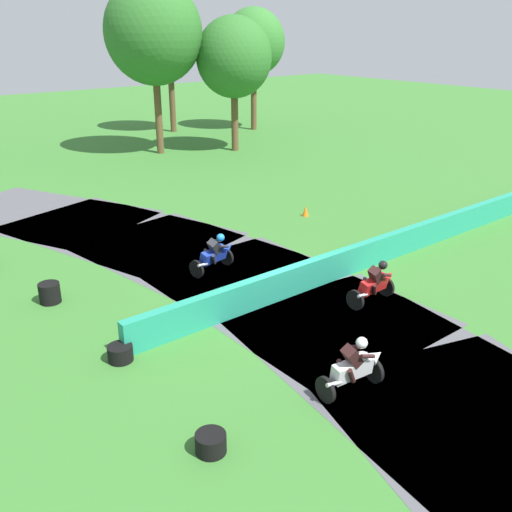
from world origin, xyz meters
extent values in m
plane|color=#38752D|center=(0.00, 0.00, 0.00)|extent=(120.00, 120.00, 0.00)
cube|color=#515156|center=(-0.28, -4.31, 0.00)|extent=(6.65, 9.58, 0.01)
cube|color=#515156|center=(0.00, 0.00, 0.00)|extent=(5.57, 8.97, 0.01)
cube|color=#515156|center=(-0.36, 4.31, 0.00)|extent=(6.80, 9.66, 0.01)
cube|color=#515156|center=(-1.33, 8.52, 0.00)|extent=(7.89, 10.15, 0.01)
cube|color=#515156|center=(-2.91, 12.54, 0.00)|extent=(8.80, 10.42, 0.01)
cube|color=#239375|center=(5.66, 0.05, 0.45)|extent=(21.96, 0.50, 0.90)
cylinder|color=black|center=(-1.33, -4.60, 0.30)|extent=(0.16, 0.68, 0.67)
cylinder|color=black|center=(-2.73, -4.46, 0.30)|extent=(0.16, 0.68, 0.67)
cube|color=silver|center=(-2.03, -4.56, 0.59)|extent=(1.03, 0.43, 0.43)
ellipsoid|color=silver|center=(-1.86, -4.62, 0.85)|extent=(0.47, 0.35, 0.27)
cone|color=silver|center=(-1.36, -4.65, 0.71)|extent=(0.42, 0.39, 0.44)
cylinder|color=#B2B2B7|center=(-2.64, -4.61, 0.50)|extent=(0.42, 0.13, 0.17)
cube|color=#331919|center=(-2.12, -4.61, 0.97)|extent=(0.53, 0.36, 0.60)
sphere|color=white|center=(-1.90, -4.66, 1.25)|extent=(0.26, 0.26, 0.26)
cylinder|color=#331919|center=(-1.82, -4.46, 1.02)|extent=(0.43, 0.12, 0.24)
cylinder|color=#331919|center=(-1.86, -4.81, 0.98)|extent=(0.43, 0.12, 0.24)
cylinder|color=#331919|center=(-2.20, -4.37, 0.64)|extent=(0.28, 0.15, 0.42)
cylinder|color=#331919|center=(-2.23, -4.73, 0.59)|extent=(0.28, 0.15, 0.42)
cylinder|color=black|center=(2.42, -1.82, 0.29)|extent=(0.12, 0.73, 0.73)
cylinder|color=black|center=(1.02, -1.88, 0.29)|extent=(0.12, 0.73, 0.73)
cube|color=red|center=(1.72, -1.92, 0.58)|extent=(1.01, 0.41, 0.46)
ellipsoid|color=red|center=(1.91, -1.98, 0.83)|extent=(0.45, 0.35, 0.30)
cone|color=red|center=(2.40, -1.92, 0.70)|extent=(0.40, 0.40, 0.47)
cylinder|color=#B2B2B7|center=(1.13, -2.04, 0.47)|extent=(0.41, 0.14, 0.18)
cube|color=#331919|center=(1.65, -2.02, 0.95)|extent=(0.50, 0.44, 0.62)
sphere|color=black|center=(1.87, -2.08, 1.22)|extent=(0.26, 0.26, 0.26)
cylinder|color=#331919|center=(1.92, -1.84, 1.02)|extent=(0.43, 0.16, 0.24)
cylinder|color=#331919|center=(1.93, -2.19, 0.93)|extent=(0.43, 0.16, 0.24)
cylinder|color=#331919|center=(1.54, -1.76, 0.65)|extent=(0.27, 0.21, 0.42)
cylinder|color=#331919|center=(1.55, -2.11, 0.55)|extent=(0.27, 0.21, 0.42)
cylinder|color=black|center=(0.07, 3.10, 0.29)|extent=(0.24, 0.76, 0.75)
cylinder|color=black|center=(-1.30, 2.82, 0.29)|extent=(0.24, 0.76, 0.75)
cube|color=#1E38B2|center=(-0.60, 2.87, 0.57)|extent=(1.06, 0.58, 0.47)
ellipsoid|color=#1E38B2|center=(-0.41, 2.83, 0.82)|extent=(0.50, 0.42, 0.31)
cone|color=#1E38B2|center=(0.08, 2.97, 0.69)|extent=(0.43, 0.44, 0.48)
cylinder|color=#B2B2B7|center=(-1.17, 2.66, 0.46)|extent=(0.42, 0.21, 0.18)
cube|color=#28282D|center=(-0.65, 2.74, 0.93)|extent=(0.52, 0.47, 0.63)
sphere|color=#1E7FE0|center=(-0.42, 2.70, 1.20)|extent=(0.26, 0.26, 0.26)
cylinder|color=#28282D|center=(-0.41, 2.96, 1.01)|extent=(0.43, 0.22, 0.24)
cylinder|color=#28282D|center=(-0.34, 2.62, 0.90)|extent=(0.43, 0.22, 0.24)
cylinder|color=#28282D|center=(-0.81, 3.00, 0.65)|extent=(0.26, 0.25, 0.42)
cylinder|color=#28282D|center=(-0.74, 2.66, 0.54)|extent=(0.26, 0.25, 0.42)
cylinder|color=black|center=(-5.55, -4.23, 0.10)|extent=(0.61, 0.61, 0.20)
cylinder|color=black|center=(-5.55, -4.23, 0.30)|extent=(0.61, 0.61, 0.20)
cylinder|color=black|center=(-5.45, -0.19, 0.10)|extent=(0.62, 0.62, 0.20)
cylinder|color=black|center=(-5.45, -0.19, 0.30)|extent=(0.62, 0.62, 0.20)
cylinder|color=black|center=(-5.64, 3.99, 0.10)|extent=(0.62, 0.62, 0.20)
cylinder|color=black|center=(-5.64, 3.99, 0.30)|extent=(0.62, 0.62, 0.20)
cylinder|color=black|center=(-5.64, 3.99, 0.50)|extent=(0.62, 0.62, 0.20)
cone|color=orange|center=(5.84, 5.36, 0.22)|extent=(0.28, 0.28, 0.44)
cylinder|color=brown|center=(7.48, 20.55, 2.35)|extent=(0.44, 0.44, 4.69)
ellipsoid|color=#2D6B28|center=(7.48, 20.55, 7.15)|extent=(5.78, 5.78, 6.07)
cylinder|color=brown|center=(11.68, 18.30, 1.87)|extent=(0.44, 0.44, 3.75)
ellipsoid|color=#2D6B28|center=(11.68, 18.30, 5.72)|extent=(4.64, 4.64, 4.88)
cylinder|color=brown|center=(12.20, 26.87, 2.45)|extent=(0.44, 0.44, 4.89)
ellipsoid|color=#33752D|center=(12.20, 26.87, 6.89)|extent=(4.69, 4.69, 4.93)
cylinder|color=brown|center=(17.57, 23.82, 2.22)|extent=(0.44, 0.44, 4.43)
ellipsoid|color=#33752D|center=(17.57, 23.82, 6.39)|extent=(4.60, 4.60, 4.83)
camera|label=1|loc=(-10.35, -11.67, 7.59)|focal=40.40mm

